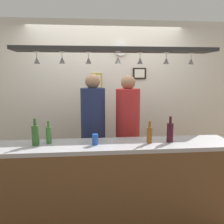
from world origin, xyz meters
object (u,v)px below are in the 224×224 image
at_px(picture_frame_upper_small, 139,73).
at_px(person_middle_red_shirt, 128,123).
at_px(bottle_beer_amber_tall, 149,134).
at_px(bottle_beer_green_import, 49,134).
at_px(bottle_wine_dark_red, 170,132).
at_px(picture_frame_crest, 96,81).
at_px(wall_clock, 120,49).
at_px(person_left_navy_shirt, 93,123).
at_px(drink_can, 95,139).
at_px(bottle_champagne_green, 35,135).

bearing_deg(picture_frame_upper_small, person_middle_red_shirt, -114.09).
relative_size(bottle_beer_amber_tall, bottle_beer_green_import, 1.00).
relative_size(person_middle_red_shirt, bottle_wine_dark_red, 5.75).
relative_size(bottle_beer_green_import, picture_frame_upper_small, 1.18).
distance_m(picture_frame_crest, wall_clock, 0.65).
bearing_deg(person_left_navy_shirt, drink_can, -90.17).
xyz_separation_m(person_left_navy_shirt, picture_frame_crest, (0.08, 0.68, 0.57)).
bearing_deg(drink_can, bottle_beer_amber_tall, 0.88).
relative_size(person_middle_red_shirt, picture_frame_upper_small, 7.85).
relative_size(person_middle_red_shirt, drink_can, 14.15).
height_order(person_left_navy_shirt, drink_can, person_left_navy_shirt).
xyz_separation_m(bottle_wine_dark_red, drink_can, (-0.87, -0.03, -0.06)).
relative_size(person_left_navy_shirt, picture_frame_upper_small, 7.91).
height_order(picture_frame_upper_small, picture_frame_crest, picture_frame_upper_small).
bearing_deg(bottle_beer_amber_tall, bottle_wine_dark_red, 4.81).
height_order(bottle_beer_green_import, picture_frame_upper_small, picture_frame_upper_small).
relative_size(bottle_beer_amber_tall, picture_frame_crest, 1.00).
bearing_deg(person_left_navy_shirt, person_middle_red_shirt, 0.00).
xyz_separation_m(bottle_beer_amber_tall, bottle_wine_dark_red, (0.25, 0.02, 0.02)).
bearing_deg(drink_can, picture_frame_upper_small, 61.00).
xyz_separation_m(bottle_beer_amber_tall, bottle_beer_green_import, (-1.14, 0.11, 0.00)).
distance_m(bottle_beer_amber_tall, picture_frame_upper_small, 1.60).
xyz_separation_m(bottle_champagne_green, picture_frame_crest, (0.74, 1.38, 0.55)).
xyz_separation_m(person_left_navy_shirt, bottle_wine_dark_red, (0.86, -0.73, 0.02)).
distance_m(person_left_navy_shirt, wall_clock, 1.36).
height_order(bottle_champagne_green, wall_clock, wall_clock).
height_order(person_middle_red_shirt, drink_can, person_middle_red_shirt).
relative_size(person_middle_red_shirt, wall_clock, 7.85).
bearing_deg(person_middle_red_shirt, person_left_navy_shirt, -180.00).
height_order(person_left_navy_shirt, wall_clock, wall_clock).
distance_m(person_middle_red_shirt, picture_frame_upper_small, 1.03).
bearing_deg(picture_frame_upper_small, bottle_wine_dark_red, -87.24).
bearing_deg(person_left_navy_shirt, bottle_champagne_green, -133.23).
relative_size(bottle_wine_dark_red, drink_can, 2.46).
relative_size(bottle_wine_dark_red, bottle_champagne_green, 1.00).
relative_size(person_left_navy_shirt, bottle_champagne_green, 5.80).
relative_size(bottle_beer_green_import, drink_can, 2.13).
bearing_deg(bottle_beer_green_import, picture_frame_crest, 65.49).
height_order(bottle_champagne_green, picture_frame_upper_small, picture_frame_upper_small).
xyz_separation_m(picture_frame_upper_small, picture_frame_crest, (-0.71, 0.00, -0.12)).
bearing_deg(drink_can, bottle_beer_green_import, 167.54).
height_order(bottle_beer_green_import, bottle_champagne_green, bottle_champagne_green).
height_order(person_middle_red_shirt, bottle_beer_green_import, person_middle_red_shirt).
bearing_deg(bottle_beer_green_import, bottle_champagne_green, -157.07).
bearing_deg(person_middle_red_shirt, bottle_champagne_green, -148.63).
bearing_deg(person_left_navy_shirt, bottle_beer_amber_tall, -50.63).
bearing_deg(bottle_wine_dark_red, bottle_beer_green_import, 176.51).
xyz_separation_m(person_middle_red_shirt, wall_clock, (-0.01, 0.67, 1.10)).
height_order(person_left_navy_shirt, bottle_wine_dark_red, person_left_navy_shirt).
distance_m(bottle_beer_green_import, wall_clock, 1.97).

